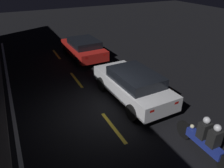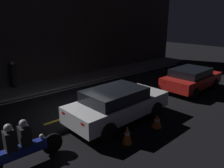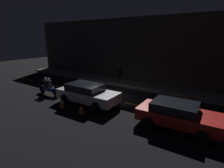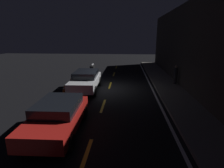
% 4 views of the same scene
% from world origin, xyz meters
% --- Properties ---
extents(ground_plane, '(56.00, 56.00, 0.00)m').
position_xyz_m(ground_plane, '(0.00, 0.00, 0.00)').
color(ground_plane, black).
extents(lane_dash_c, '(2.00, 0.14, 0.01)m').
position_xyz_m(lane_dash_c, '(-1.00, 0.00, 0.00)').
color(lane_dash_c, gold).
rests_on(lane_dash_c, ground).
extents(lane_dash_d, '(2.00, 0.14, 0.01)m').
position_xyz_m(lane_dash_d, '(3.50, 0.00, 0.00)').
color(lane_dash_d, gold).
rests_on(lane_dash_d, ground).
extents(lane_dash_e, '(2.00, 0.14, 0.01)m').
position_xyz_m(lane_dash_e, '(8.00, 0.00, 0.00)').
color(lane_dash_e, gold).
rests_on(lane_dash_e, ground).
extents(lane_solid_kerb, '(25.20, 0.14, 0.01)m').
position_xyz_m(lane_solid_kerb, '(0.00, 3.36, 0.00)').
color(lane_solid_kerb, silver).
rests_on(lane_solid_kerb, ground).
extents(sedan_white, '(4.47, 2.05, 1.43)m').
position_xyz_m(sedan_white, '(0.45, -1.71, 0.78)').
color(sedan_white, silver).
rests_on(sedan_white, ground).
extents(taxi_red, '(4.09, 2.05, 1.32)m').
position_xyz_m(taxi_red, '(6.45, -1.53, 0.71)').
color(taxi_red, red).
rests_on(taxi_red, ground).
extents(motorcycle, '(2.44, 0.37, 1.40)m').
position_xyz_m(motorcycle, '(-3.54, -1.97, 0.65)').
color(motorcycle, black).
rests_on(motorcycle, ground).
extents(traffic_cone_near, '(0.43, 0.43, 0.69)m').
position_xyz_m(traffic_cone_near, '(-0.46, -3.17, 0.34)').
color(traffic_cone_near, black).
rests_on(traffic_cone_near, ground).
extents(traffic_cone_mid, '(0.50, 0.50, 0.56)m').
position_xyz_m(traffic_cone_mid, '(1.21, -3.12, 0.27)').
color(traffic_cone_mid, black).
rests_on(traffic_cone_mid, ground).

